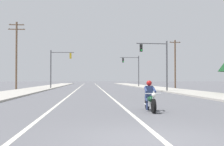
% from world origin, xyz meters
% --- Properties ---
extents(ground_plane, '(400.00, 400.00, 0.00)m').
position_xyz_m(ground_plane, '(0.00, 0.00, 0.00)').
color(ground_plane, '#5B5B60').
extents(lane_stripe_center, '(0.16, 100.00, 0.01)m').
position_xyz_m(lane_stripe_center, '(0.25, 45.00, 0.00)').
color(lane_stripe_center, beige).
rests_on(lane_stripe_center, ground).
extents(lane_stripe_left, '(0.16, 100.00, 0.01)m').
position_xyz_m(lane_stripe_left, '(-3.48, 45.00, 0.00)').
color(lane_stripe_left, beige).
rests_on(lane_stripe_left, ground).
extents(sidewalk_kerb_right, '(4.40, 110.00, 0.14)m').
position_xyz_m(sidewalk_kerb_right, '(9.54, 40.00, 0.07)').
color(sidewalk_kerb_right, '#ADA89E').
rests_on(sidewalk_kerb_right, ground).
extents(sidewalk_kerb_left, '(4.40, 110.00, 0.14)m').
position_xyz_m(sidewalk_kerb_left, '(-9.54, 40.00, 0.07)').
color(sidewalk_kerb_left, '#ADA89E').
rests_on(sidewalk_kerb_left, ground).
extents(motorcycle_with_rider, '(0.70, 2.19, 1.46)m').
position_xyz_m(motorcycle_with_rider, '(1.29, 6.12, 0.59)').
color(motorcycle_with_rider, black).
rests_on(motorcycle_with_rider, ground).
extents(traffic_signal_near_right, '(3.87, 0.54, 6.20)m').
position_xyz_m(traffic_signal_near_right, '(6.74, 26.40, 4.03)').
color(traffic_signal_near_right, '#47474C').
rests_on(traffic_signal_near_right, ground).
extents(traffic_signal_near_left, '(3.79, 0.37, 6.20)m').
position_xyz_m(traffic_signal_near_left, '(-6.75, 38.49, 4.03)').
color(traffic_signal_near_left, '#47474C').
rests_on(traffic_signal_near_left, ground).
extents(traffic_signal_mid_right, '(3.79, 0.46, 6.20)m').
position_xyz_m(traffic_signal_mid_right, '(7.09, 48.05, 4.03)').
color(traffic_signal_mid_right, '#47474C').
rests_on(traffic_signal_mid_right, ground).
extents(utility_pole_left_near, '(2.35, 0.26, 9.70)m').
position_xyz_m(utility_pole_left_near, '(-11.97, 33.72, 5.23)').
color(utility_pole_left_near, brown).
rests_on(utility_pole_left_near, ground).
extents(utility_pole_right_far, '(1.90, 0.26, 8.34)m').
position_xyz_m(utility_pole_right_far, '(13.18, 40.46, 4.35)').
color(utility_pole_right_far, brown).
rests_on(utility_pole_right_far, ground).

